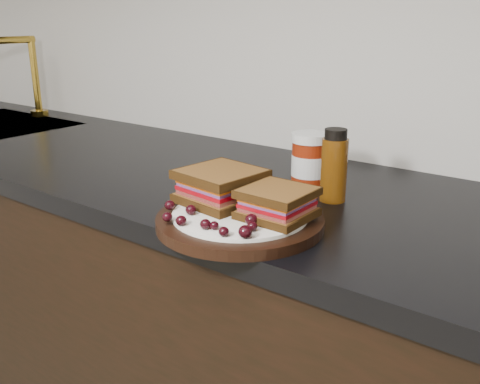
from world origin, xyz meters
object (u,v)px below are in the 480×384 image
(condiment_jar, at_px, (310,161))
(oil_bottle, at_px, (334,165))
(plate, at_px, (240,221))
(sandwich_left, at_px, (221,186))

(condiment_jar, xyz_separation_m, oil_bottle, (0.08, -0.04, 0.01))
(plate, distance_m, oil_bottle, 0.23)
(plate, distance_m, sandwich_left, 0.08)
(sandwich_left, xyz_separation_m, oil_bottle, (0.12, 0.19, 0.02))
(oil_bottle, bearing_deg, sandwich_left, -123.09)
(plate, xyz_separation_m, condiment_jar, (-0.01, 0.25, 0.05))
(plate, xyz_separation_m, oil_bottle, (0.06, 0.21, 0.06))
(plate, height_order, oil_bottle, oil_bottle)
(plate, height_order, condiment_jar, condiment_jar)
(condiment_jar, distance_m, oil_bottle, 0.09)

